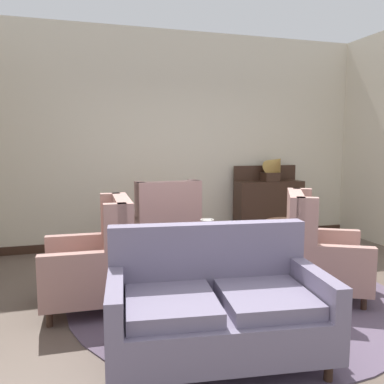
# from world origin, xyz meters

# --- Properties ---
(ground) EXTENTS (8.42, 8.42, 0.00)m
(ground) POSITION_xyz_m (0.00, 0.00, 0.00)
(ground) COLOR brown
(wall_back) EXTENTS (6.17, 0.08, 3.26)m
(wall_back) POSITION_xyz_m (0.00, 2.63, 1.63)
(wall_back) COLOR beige
(wall_back) RESTS_ON ground
(baseboard_back) EXTENTS (6.01, 0.03, 0.12)m
(baseboard_back) POSITION_xyz_m (0.00, 2.58, 0.06)
(baseboard_back) COLOR #382319
(baseboard_back) RESTS_ON ground
(area_rug) EXTENTS (3.37, 3.37, 0.01)m
(area_rug) POSITION_xyz_m (0.00, 0.30, 0.01)
(area_rug) COLOR #5B4C60
(area_rug) RESTS_ON ground
(coffee_table) EXTENTS (0.98, 0.98, 0.50)m
(coffee_table) POSITION_xyz_m (-0.20, 0.52, 0.42)
(coffee_table) COLOR #382319
(coffee_table) RESTS_ON ground
(porcelain_vase) EXTENTS (0.19, 0.19, 0.29)m
(porcelain_vase) POSITION_xyz_m (-0.26, 0.46, 0.63)
(porcelain_vase) COLOR beige
(porcelain_vase) RESTS_ON coffee_table
(settee) EXTENTS (1.63, 1.03, 0.96)m
(settee) POSITION_xyz_m (-0.62, -0.82, 0.40)
(settee) COLOR slate
(settee) RESTS_ON ground
(armchair_beside_settee) EXTENTS (1.09, 1.12, 1.07)m
(armchair_beside_settee) POSITION_xyz_m (0.82, 0.08, 0.45)
(armchair_beside_settee) COLOR tan
(armchair_beside_settee) RESTS_ON ground
(armchair_back_corner) EXTENTS (0.84, 0.85, 1.06)m
(armchair_back_corner) POSITION_xyz_m (-1.39, 0.40, 0.44)
(armchair_back_corner) COLOR tan
(armchair_back_corner) RESTS_ON ground
(armchair_near_sideboard) EXTENTS (0.91, 0.95, 1.09)m
(armchair_near_sideboard) POSITION_xyz_m (-0.43, 1.78, 0.45)
(armchair_near_sideboard) COLOR tan
(armchair_near_sideboard) RESTS_ON ground
(side_table) EXTENTS (0.52, 0.52, 0.68)m
(side_table) POSITION_xyz_m (0.78, 0.60, 0.41)
(side_table) COLOR #382319
(side_table) RESTS_ON ground
(sideboard) EXTENTS (1.09, 0.35, 1.21)m
(sideboard) POSITION_xyz_m (1.42, 2.34, 0.55)
(sideboard) COLOR #382319
(sideboard) RESTS_ON ground
(gramophone) EXTENTS (0.37, 0.46, 0.50)m
(gramophone) POSITION_xyz_m (1.47, 2.25, 1.21)
(gramophone) COLOR #382319
(gramophone) RESTS_ON sideboard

